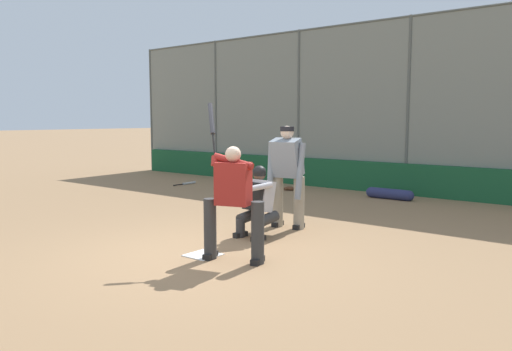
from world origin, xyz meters
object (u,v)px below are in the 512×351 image
catcher_behind_plate (256,201)px  spare_bat_near_backstop (187,183)px  batter_at_plate (233,199)px  umpire_home (287,173)px  equipment_bag_dugout_side (390,194)px  fielding_glove_on_dirt (289,188)px

catcher_behind_plate → spare_bat_near_backstop: catcher_behind_plate is taller
catcher_behind_plate → spare_bat_near_backstop: 6.86m
batter_at_plate → umpire_home: (0.61, -2.13, 0.12)m
spare_bat_near_backstop → batter_at_plate: bearing=-131.6°
umpire_home → spare_bat_near_backstop: bearing=-35.9°
umpire_home → spare_bat_near_backstop: 6.43m
batter_at_plate → equipment_bag_dugout_side: batter_at_plate is taller
spare_bat_near_backstop → equipment_bag_dugout_side: size_ratio=0.74×
spare_bat_near_backstop → equipment_bag_dugout_side: equipment_bag_dugout_side is taller
spare_bat_near_backstop → equipment_bag_dugout_side: (-5.72, -1.14, 0.09)m
batter_at_plate → equipment_bag_dugout_side: size_ratio=1.78×
umpire_home → equipment_bag_dugout_side: 4.21m
spare_bat_near_backstop → fielding_glove_on_dirt: 3.14m
umpire_home → fielding_glove_on_dirt: size_ratio=6.03×
spare_bat_near_backstop → fielding_glove_on_dirt: fielding_glove_on_dirt is taller
catcher_behind_plate → umpire_home: umpire_home is taller
batter_at_plate → umpire_home: 2.22m
equipment_bag_dugout_side → batter_at_plate: bearing=94.5°
spare_bat_near_backstop → umpire_home: bearing=-120.1°
catcher_behind_plate → fielding_glove_on_dirt: (2.61, -4.73, -0.55)m
equipment_bag_dugout_side → catcher_behind_plate: bearing=88.9°
batter_at_plate → catcher_behind_plate: size_ratio=1.83×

